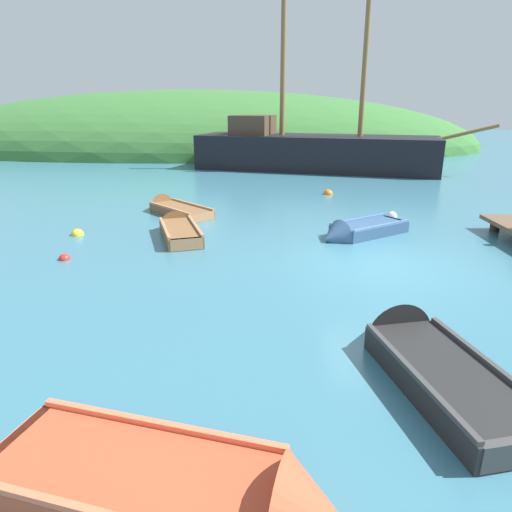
{
  "coord_description": "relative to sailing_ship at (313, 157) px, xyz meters",
  "views": [
    {
      "loc": [
        -2.92,
        -10.49,
        3.74
      ],
      "look_at": [
        -3.04,
        0.23,
        0.17
      ],
      "focal_mm": 32.31,
      "sensor_mm": 36.0,
      "label": 1
    }
  ],
  "objects": [
    {
      "name": "ground_plane",
      "position": [
        -0.13,
        -17.05,
        -0.75
      ],
      "size": [
        120.0,
        120.0,
        0.0
      ],
      "primitive_type": "plane",
      "color": "teal"
    },
    {
      "name": "shore_hill",
      "position": [
        -8.8,
        12.98,
        -0.75
      ],
      "size": [
        48.44,
        20.71,
        9.63
      ],
      "primitive_type": "ellipsoid",
      "color": "#387033",
      "rests_on": "ground"
    },
    {
      "name": "sailing_ship",
      "position": [
        0.0,
        0.0,
        0.0
      ],
      "size": [
        16.33,
        7.6,
        11.9
      ],
      "rotation": [
        0.0,
        0.0,
        -0.28
      ],
      "color": "black",
      "rests_on": "ground"
    },
    {
      "name": "rowboat_far",
      "position": [
        -5.51,
        -14.31,
        -0.64
      ],
      "size": [
        1.8,
        3.17,
        0.92
      ],
      "rotation": [
        0.0,
        0.0,
        1.87
      ],
      "color": "brown",
      "rests_on": "ground"
    },
    {
      "name": "rowboat_near_dock",
      "position": [
        -6.21,
        -11.4,
        -0.66
      ],
      "size": [
        2.92,
        3.04,
        0.99
      ],
      "rotation": [
        0.0,
        0.0,
        2.32
      ],
      "color": "brown",
      "rests_on": "ground"
    },
    {
      "name": "rowboat_portside",
      "position": [
        -3.69,
        -24.09,
        -0.63
      ],
      "size": [
        3.9,
        2.17,
        1.22
      ],
      "rotation": [
        0.0,
        0.0,
        6.02
      ],
      "color": "#C64C2D",
      "rests_on": "ground"
    },
    {
      "name": "rowboat_outer_left",
      "position": [
        -0.18,
        -14.43,
        -0.64
      ],
      "size": [
        2.99,
        2.46,
        0.97
      ],
      "rotation": [
        0.0,
        0.0,
        3.73
      ],
      "color": "#335175",
      "rests_on": "ground"
    },
    {
      "name": "rowboat_center",
      "position": [
        -0.62,
        -21.61,
        -0.62
      ],
      "size": [
        1.87,
        3.65,
        1.15
      ],
      "rotation": [
        0.0,
        0.0,
        1.78
      ],
      "color": "black",
      "rests_on": "ground"
    },
    {
      "name": "buoy_yellow",
      "position": [
        -8.52,
        -14.38,
        -0.75
      ],
      "size": [
        0.37,
        0.37,
        0.37
      ],
      "primitive_type": "sphere",
      "color": "yellow",
      "rests_on": "ground"
    },
    {
      "name": "buoy_red",
      "position": [
        -7.99,
        -16.63,
        -0.75
      ],
      "size": [
        0.29,
        0.29,
        0.29
      ],
      "primitive_type": "sphere",
      "color": "red",
      "rests_on": "ground"
    },
    {
      "name": "buoy_white",
      "position": [
        1.51,
        -11.88,
        -0.75
      ],
      "size": [
        0.34,
        0.34,
        0.34
      ],
      "primitive_type": "sphere",
      "color": "white",
      "rests_on": "ground"
    },
    {
      "name": "buoy_orange",
      "position": [
        -0.15,
        -7.8,
        -0.75
      ],
      "size": [
        0.42,
        0.42,
        0.42
      ],
      "primitive_type": "sphere",
      "color": "orange",
      "rests_on": "ground"
    }
  ]
}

